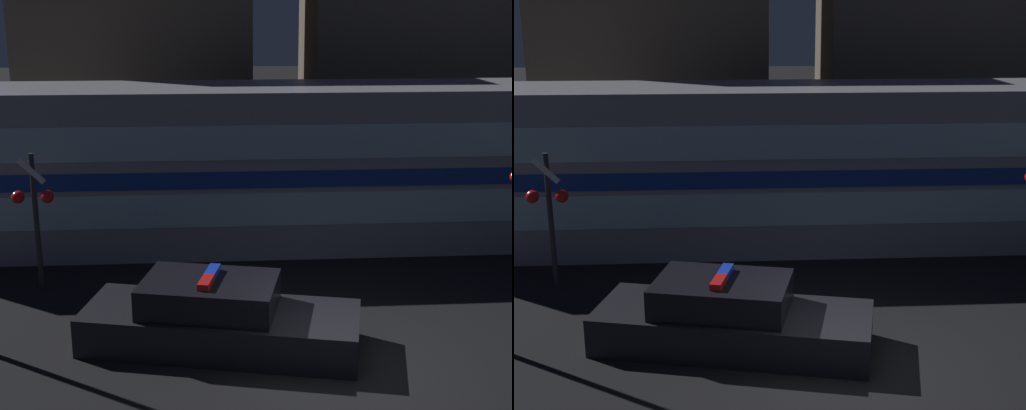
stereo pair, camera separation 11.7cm
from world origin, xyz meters
The scene contains 6 objects.
ground_plane centered at (0.00, 0.00, 0.00)m, with size 120.00×120.00×0.00m, color black.
train centered at (-0.24, 6.96, 2.03)m, with size 18.21×3.01×4.05m.
police_car centered at (-1.98, 1.09, 0.52)m, with size 5.24×2.86×1.40m.
crossing_signal_far centered at (-5.81, 4.06, 1.85)m, with size 0.89×0.33×3.01m.
building_left centered at (-4.29, 13.74, 4.91)m, with size 7.18×5.69×9.81m.
building_center centered at (5.89, 14.45, 5.07)m, with size 8.94×4.58×10.13m.
Camera 1 is at (-2.12, -10.75, 6.05)m, focal length 50.00 mm.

